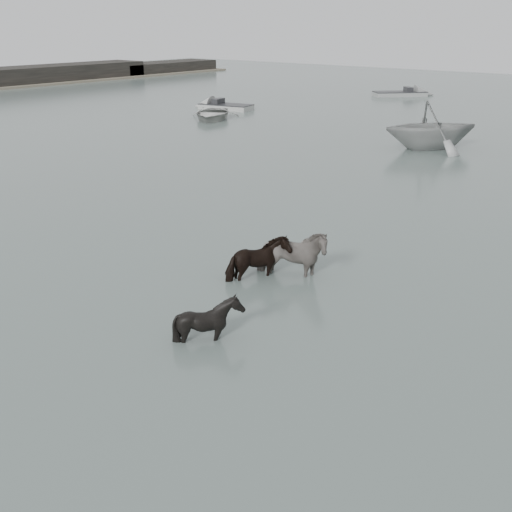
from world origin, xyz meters
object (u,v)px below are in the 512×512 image
Objects in this scene: pony_pinto at (291,246)px; pony_black at (208,310)px; rowboat_lead at (212,112)px; pony_dark at (259,253)px.

pony_pinto is 3.91m from pony_black.
pony_black is 30.75m from rowboat_lead.
rowboat_lead is (-20.22, 18.67, -0.35)m from pony_pinto.
pony_pinto is 27.52m from rowboat_lead.
pony_dark reaches higher than pony_black.
pony_pinto is at bearing 3.84° from pony_black.
pony_black is (1.25, -3.17, -0.04)m from pony_dark.
pony_black is 0.29× the size of rowboat_lead.
pony_dark is at bearing 117.34° from pony_pinto.
rowboat_lead is at bearing 35.94° from pony_black.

